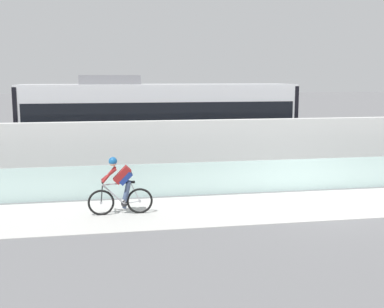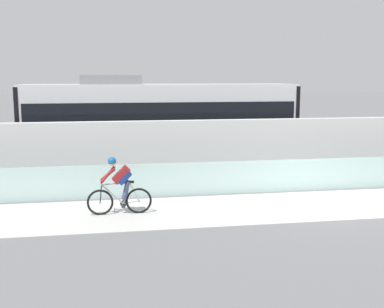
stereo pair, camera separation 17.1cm
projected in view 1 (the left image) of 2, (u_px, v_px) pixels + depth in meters
name	position (u px, v px, depth m)	size (l,w,h in m)	color
ground_plane	(321.00, 204.00, 14.43)	(200.00, 200.00, 0.00)	slate
bike_path_deck	(321.00, 204.00, 14.43)	(32.00, 3.20, 0.01)	beige
glass_parapet	(297.00, 175.00, 16.14)	(32.00, 0.05, 1.05)	silver
concrete_barrier_wall	(278.00, 149.00, 17.80)	(32.00, 0.36, 2.24)	silver
tram_rail_near	(257.00, 167.00, 20.39)	(32.00, 0.08, 0.01)	#595654
tram_rail_far	(247.00, 161.00, 21.78)	(32.00, 0.08, 0.01)	#595654
tram	(159.00, 122.00, 20.07)	(11.06, 2.54, 3.81)	silver
cyclist_on_bike	(120.00, 187.00, 13.26)	(1.77, 0.58, 1.61)	black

